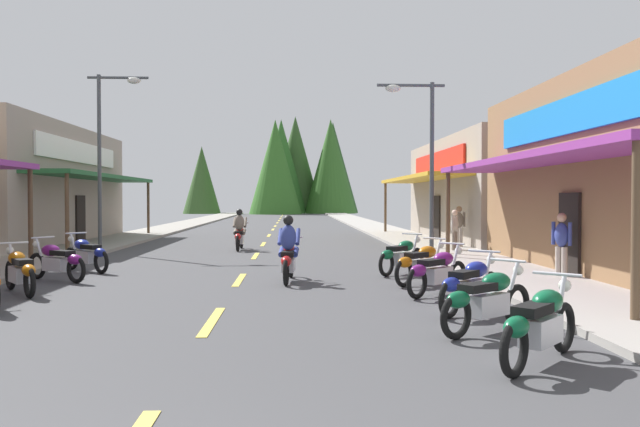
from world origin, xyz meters
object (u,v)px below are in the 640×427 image
at_px(motorcycle_parked_right_1, 487,299).
at_px(motorcycle_parked_right_4, 422,263).
at_px(motorcycle_parked_right_3, 437,271).
at_px(motorcycle_parked_left_4, 86,254).
at_px(streetlamp_left, 108,137).
at_px(pedestrian_strolling, 562,242).
at_px(motorcycle_parked_right_0, 540,323).
at_px(motorcycle_parked_left_3, 57,261).
at_px(motorcycle_parked_left_2, 20,270).
at_px(pedestrian_by_shop, 455,228).
at_px(motorcycle_parked_right_5, 402,255).
at_px(streetlamp_right, 421,143).
at_px(motorcycle_parked_right_2, 470,284).
at_px(rider_cruising_trailing, 240,233).
at_px(rider_cruising_lead, 288,254).
at_px(pedestrian_waiting, 459,224).

height_order(motorcycle_parked_right_1, motorcycle_parked_right_4, same).
xyz_separation_m(motorcycle_parked_right_3, motorcycle_parked_left_4, (-8.42, 4.44, 0.00)).
bearing_deg(motorcycle_parked_right_1, streetlamp_left, 85.76).
bearing_deg(motorcycle_parked_right_4, pedestrian_strolling, -39.03).
xyz_separation_m(streetlamp_left, motorcycle_parked_right_0, (9.58, -16.03, -3.69)).
height_order(motorcycle_parked_right_4, motorcycle_parked_left_3, same).
xyz_separation_m(motorcycle_parked_left_2, motorcycle_parked_left_4, (0.06, 3.96, 0.00)).
bearing_deg(pedestrian_strolling, motorcycle_parked_right_0, -141.42).
bearing_deg(motorcycle_parked_right_0, pedestrian_by_shop, 32.13).
height_order(motorcycle_parked_right_3, motorcycle_parked_right_4, same).
xyz_separation_m(motorcycle_parked_right_5, pedestrian_strolling, (3.54, -1.54, 0.44)).
xyz_separation_m(motorcycle_parked_left_2, pedestrian_by_shop, (11.33, 9.21, 0.41)).
distance_m(streetlamp_right, motorcycle_parked_right_4, 6.82).
bearing_deg(streetlamp_right, motorcycle_parked_left_3, -152.65).
bearing_deg(motorcycle_parked_right_2, motorcycle_parked_right_0, -139.73).
distance_m(streetlamp_left, rider_cruising_trailing, 5.90).
xyz_separation_m(motorcycle_parked_right_0, rider_cruising_lead, (-3.00, 7.55, 0.17)).
relative_size(motorcycle_parked_right_1, motorcycle_parked_right_2, 1.06).
relative_size(motorcycle_parked_right_1, motorcycle_parked_right_3, 1.09).
height_order(rider_cruising_lead, pedestrian_by_shop, rider_cruising_lead).
relative_size(streetlamp_left, motorcycle_parked_right_3, 4.03).
height_order(motorcycle_parked_right_2, motorcycle_parked_right_3, same).
height_order(motorcycle_parked_right_1, pedestrian_strolling, pedestrian_strolling).
height_order(motorcycle_parked_right_2, pedestrian_waiting, pedestrian_waiting).
bearing_deg(rider_cruising_lead, motorcycle_parked_right_5, -60.30).
bearing_deg(pedestrian_waiting, rider_cruising_trailing, 65.87).
xyz_separation_m(motorcycle_parked_right_4, motorcycle_parked_left_3, (-8.52, 0.87, 0.00)).
distance_m(streetlamp_left, motorcycle_parked_right_0, 19.04).
height_order(motorcycle_parked_right_1, motorcycle_parked_right_2, same).
bearing_deg(motorcycle_parked_right_4, streetlamp_left, 91.56).
distance_m(motorcycle_parked_left_3, motorcycle_parked_left_4, 1.92).
bearing_deg(pedestrian_strolling, motorcycle_parked_left_4, 142.03).
distance_m(motorcycle_parked_right_0, motorcycle_parked_right_2, 3.41).
bearing_deg(motorcycle_parked_right_1, streetlamp_right, 45.44).
bearing_deg(motorcycle_parked_right_3, motorcycle_parked_right_0, -134.67).
bearing_deg(motorcycle_parked_right_1, motorcycle_parked_left_4, 98.06).
distance_m(motorcycle_parked_left_4, pedestrian_waiting, 13.74).
relative_size(motorcycle_parked_left_2, rider_cruising_trailing, 0.83).
xyz_separation_m(motorcycle_parked_right_1, motorcycle_parked_right_5, (-0.02, 7.15, 0.00)).
relative_size(streetlamp_right, rider_cruising_trailing, 2.65).
bearing_deg(rider_cruising_trailing, streetlamp_right, -121.95).
distance_m(motorcycle_parked_right_5, pedestrian_strolling, 3.89).
relative_size(motorcycle_parked_right_1, pedestrian_by_shop, 1.12).
distance_m(motorcycle_parked_right_4, rider_cruising_trailing, 10.97).
height_order(motorcycle_parked_right_5, motorcycle_parked_left_3, same).
xyz_separation_m(motorcycle_parked_right_1, pedestrian_by_shop, (2.95, 13.27, 0.41)).
bearing_deg(rider_cruising_lead, streetlamp_right, -34.16).
relative_size(motorcycle_parked_right_2, motorcycle_parked_left_3, 0.91).
height_order(streetlamp_right, motorcycle_parked_right_5, streetlamp_right).
relative_size(rider_cruising_lead, pedestrian_strolling, 1.33).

